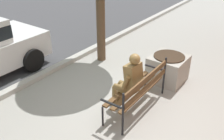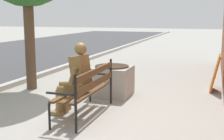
% 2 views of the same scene
% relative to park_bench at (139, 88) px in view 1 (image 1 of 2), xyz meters
% --- Properties ---
extents(ground_plane, '(80.00, 80.00, 0.00)m').
position_rel_park_bench_xyz_m(ground_plane, '(-0.10, -0.08, -0.54)').
color(ground_plane, '#9E9B93').
extents(curb_stone, '(60.00, 0.20, 0.12)m').
position_rel_park_bench_xyz_m(curb_stone, '(-0.10, 2.82, -0.48)').
color(curb_stone, '#B2AFA8').
rests_on(curb_stone, ground).
extents(park_bench, '(1.81, 0.55, 0.95)m').
position_rel_park_bench_xyz_m(park_bench, '(0.00, 0.00, 0.00)').
color(park_bench, brown).
rests_on(park_bench, ground).
extents(bronze_statue_seated, '(0.68, 0.77, 1.37)m').
position_rel_park_bench_xyz_m(bronze_statue_seated, '(-0.12, 0.21, 0.12)').
color(bronze_statue_seated, olive).
rests_on(bronze_statue_seated, ground).
extents(concrete_planter, '(0.86, 0.86, 0.70)m').
position_rel_park_bench_xyz_m(concrete_planter, '(1.52, 0.04, -0.19)').
color(concrete_planter, '#A8A399').
rests_on(concrete_planter, ground).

